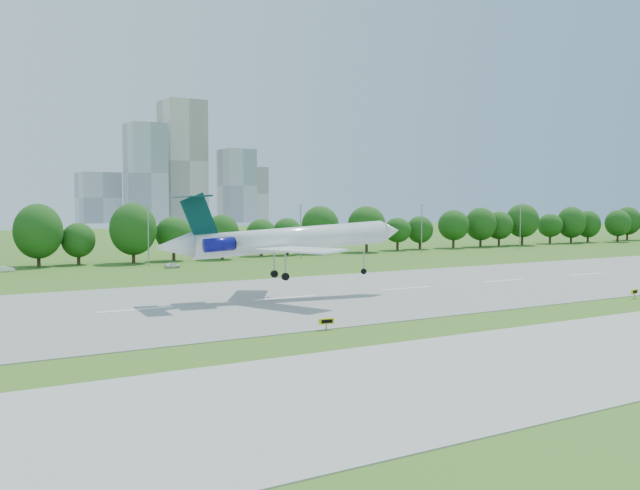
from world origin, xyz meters
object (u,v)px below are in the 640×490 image
at_px(airliner, 280,239).
at_px(taxi_sign_left, 326,321).
at_px(service_vehicle_b, 173,265).
at_px(service_vehicle_a, 5,269).

xyz_separation_m(airliner, taxi_sign_left, (-7.08, -22.70, -6.98)).
relative_size(airliner, service_vehicle_b, 10.60).
bearing_deg(service_vehicle_a, service_vehicle_b, -109.97).
height_order(taxi_sign_left, service_vehicle_a, taxi_sign_left).
distance_m(airliner, taxi_sign_left, 24.78).
xyz_separation_m(taxi_sign_left, service_vehicle_b, (10.35, 72.69, -0.30)).
relative_size(airliner, service_vehicle_a, 10.41).
xyz_separation_m(service_vehicle_a, service_vehicle_b, (28.82, -8.51, 0.01)).
height_order(airliner, taxi_sign_left, airliner).
bearing_deg(taxi_sign_left, service_vehicle_a, 109.60).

